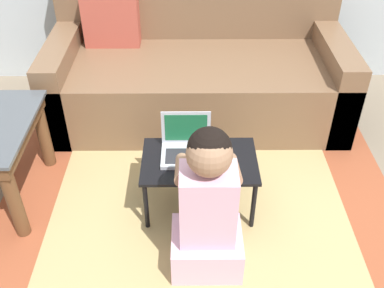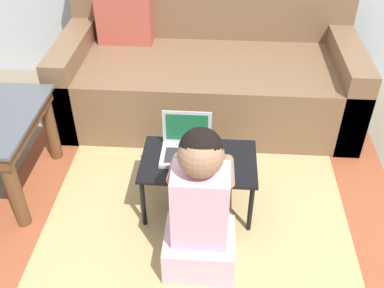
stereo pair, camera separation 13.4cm
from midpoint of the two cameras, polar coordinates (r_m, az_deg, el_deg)
The scene contains 7 objects.
ground_plane at distance 2.40m, azimuth 0.55°, elevation -8.76°, with size 16.00×16.00×0.00m, color #7F705B.
area_rug at distance 2.31m, azimuth 2.21°, elevation -11.08°, with size 2.15×1.91×0.01m.
couch at distance 3.05m, azimuth 3.19°, elevation 9.51°, with size 1.89×0.92×0.90m.
laptop_desk at distance 2.25m, azimuth 2.56°, elevation -2.78°, with size 0.57×0.36×0.32m.
laptop at distance 2.24m, azimuth 0.94°, elevation -0.59°, with size 0.25×0.20×0.21m.
computer_mouse at distance 2.19m, azimuth 5.75°, elevation -2.24°, with size 0.06×0.11×0.04m.
person_seated at distance 1.92m, azimuth 3.05°, elevation -8.37°, with size 0.32×0.38×0.76m.
Camera 2 is at (0.16, -1.65, 1.74)m, focal length 42.00 mm.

